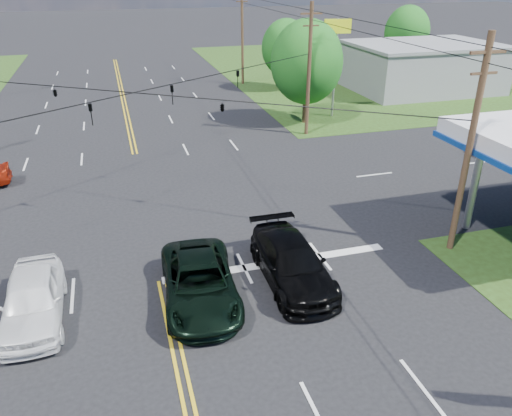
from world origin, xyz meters
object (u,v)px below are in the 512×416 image
object	(u,v)px
pickup_dkgreen	(200,282)
pole_ne	(309,69)
tree_far_r	(407,32)
retail_ne	(422,68)
suv_black	(292,263)
pickup_white	(32,299)
tree_right_a	(307,62)
pole_right_far	(242,34)
tree_right_b	(286,48)
pole_se	(470,146)

from	to	relation	value
pickup_dkgreen	pole_ne	bearing A→B (deg)	62.22
pole_ne	tree_far_r	distance (m)	29.70
pole_ne	pickup_dkgreen	xyz separation A→B (m)	(-11.71, -18.71, -4.10)
retail_ne	pickup_dkgreen	size ratio (longest dim) A/B	2.37
suv_black	pickup_white	bearing A→B (deg)	178.92
tree_right_a	suv_black	size ratio (longest dim) A/B	1.39
pole_right_far	pickup_dkgreen	distance (m)	39.72
suv_black	tree_far_r	bearing A→B (deg)	54.33
tree_right_b	tree_far_r	xyz separation A→B (m)	(17.50, 6.00, 0.33)
retail_ne	tree_right_b	bearing A→B (deg)	163.50
tree_right_a	suv_black	world-z (taller)	tree_right_a
tree_right_b	tree_far_r	bearing A→B (deg)	18.92
pole_se	suv_black	bearing A→B (deg)	-176.98
tree_far_r	pickup_dkgreen	size ratio (longest dim) A/B	1.29
pole_ne	pole_right_far	bearing A→B (deg)	90.00
pickup_dkgreen	pickup_white	world-z (taller)	pickup_white
tree_right_b	pole_se	bearing A→B (deg)	-96.05
tree_far_r	pickup_dkgreen	world-z (taller)	tree_far_r
tree_right_b	pickup_dkgreen	bearing A→B (deg)	-114.29
pole_right_far	tree_right_b	world-z (taller)	pole_right_far
pickup_dkgreen	pole_right_far	bearing A→B (deg)	77.01
pickup_dkgreen	suv_black	bearing A→B (deg)	8.58
retail_ne	tree_right_a	bearing A→B (deg)	-153.43
pole_se	pickup_white	world-z (taller)	pole_se
tree_right_a	pole_se	bearing A→B (deg)	-92.73
pickup_white	tree_far_r	bearing A→B (deg)	44.46
tree_right_a	tree_far_r	distance (m)	26.91
pole_right_far	tree_right_a	world-z (taller)	pole_right_far
tree_far_r	pickup_white	world-z (taller)	tree_far_r
tree_right_b	tree_far_r	distance (m)	18.50
pole_right_far	tree_far_r	xyz separation A→B (m)	(21.00, 2.00, -0.62)
pole_right_far	suv_black	xyz separation A→B (m)	(-7.87, -37.42, -4.31)
tree_right_b	suv_black	world-z (taller)	tree_right_b
retail_ne	tree_far_r	size ratio (longest dim) A/B	1.83
pole_ne	pickup_white	bearing A→B (deg)	-134.30
pole_se	tree_right_b	xyz separation A→B (m)	(3.50, 33.00, -0.70)
tree_far_r	suv_black	distance (m)	49.00
retail_ne	tree_right_b	world-z (taller)	tree_right_b
tree_far_r	pickup_dkgreen	xyz separation A→B (m)	(-32.71, -39.71, -3.72)
tree_right_a	pickup_dkgreen	world-z (taller)	tree_right_a
pole_ne	tree_right_b	xyz separation A→B (m)	(3.50, 15.00, -0.70)
pole_ne	tree_right_b	distance (m)	15.42
pole_ne	suv_black	distance (m)	20.44
pole_se	pickup_dkgreen	world-z (taller)	pole_se
pole_right_far	tree_right_b	xyz separation A→B (m)	(3.50, -4.00, -0.95)
pole_se	pickup_dkgreen	distance (m)	12.43
pole_se	pole_ne	world-z (taller)	same
retail_ne	pole_se	xyz separation A→B (m)	(-17.00, -29.00, 2.72)
pole_ne	tree_far_r	world-z (taller)	pole_ne
pole_se	suv_black	xyz separation A→B (m)	(-7.87, -0.42, -4.06)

